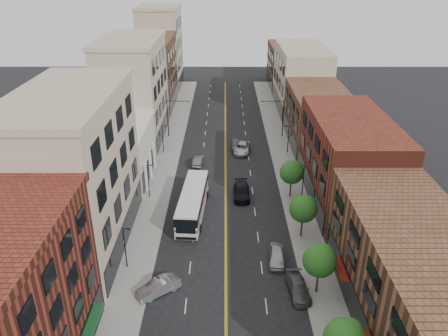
{
  "coord_description": "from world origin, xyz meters",
  "views": [
    {
      "loc": [
        -0.14,
        -31.12,
        30.96
      ],
      "look_at": [
        -0.23,
        23.36,
        5.0
      ],
      "focal_mm": 35.0,
      "sensor_mm": 36.0,
      "label": 1
    }
  ],
  "objects_px": {
    "car_angle_b": "(158,287)",
    "car_lane_a": "(242,192)",
    "car_parked_mid": "(298,288)",
    "car_parked_far": "(277,256)",
    "car_lane_c": "(236,145)",
    "car_lane_b": "(242,148)",
    "city_bus": "(193,201)",
    "car_lane_behind": "(198,161)"
  },
  "relations": [
    {
      "from": "city_bus",
      "to": "car_lane_behind",
      "type": "height_order",
      "value": "city_bus"
    },
    {
      "from": "car_lane_b",
      "to": "car_lane_c",
      "type": "distance_m",
      "value": 1.93
    },
    {
      "from": "car_angle_b",
      "to": "car_lane_behind",
      "type": "xyz_separation_m",
      "value": [
        2.32,
        31.22,
        -0.08
      ]
    },
    {
      "from": "car_parked_mid",
      "to": "car_lane_c",
      "type": "bearing_deg",
      "value": 93.35
    },
    {
      "from": "car_angle_b",
      "to": "car_lane_b",
      "type": "distance_m",
      "value": 37.85
    },
    {
      "from": "car_angle_b",
      "to": "car_parked_far",
      "type": "xyz_separation_m",
      "value": [
        12.73,
        5.23,
        0.01
      ]
    },
    {
      "from": "car_lane_behind",
      "to": "car_lane_a",
      "type": "xyz_separation_m",
      "value": [
        6.91,
        -10.91,
        0.13
      ]
    },
    {
      "from": "car_lane_a",
      "to": "car_lane_c",
      "type": "bearing_deg",
      "value": 91.39
    },
    {
      "from": "car_angle_b",
      "to": "car_lane_a",
      "type": "distance_m",
      "value": 22.32
    },
    {
      "from": "car_lane_behind",
      "to": "car_lane_c",
      "type": "height_order",
      "value": "car_lane_c"
    },
    {
      "from": "city_bus",
      "to": "car_parked_far",
      "type": "height_order",
      "value": "city_bus"
    },
    {
      "from": "car_parked_far",
      "to": "car_lane_c",
      "type": "height_order",
      "value": "car_lane_c"
    },
    {
      "from": "city_bus",
      "to": "car_lane_a",
      "type": "bearing_deg",
      "value": 38.91
    },
    {
      "from": "car_lane_a",
      "to": "car_lane_b",
      "type": "distance_m",
      "value": 16.24
    },
    {
      "from": "car_parked_mid",
      "to": "car_lane_a",
      "type": "height_order",
      "value": "car_lane_a"
    },
    {
      "from": "car_lane_behind",
      "to": "car_lane_a",
      "type": "height_order",
      "value": "car_lane_a"
    },
    {
      "from": "car_parked_mid",
      "to": "car_angle_b",
      "type": "bearing_deg",
      "value": 174.81
    },
    {
      "from": "car_angle_b",
      "to": "car_lane_behind",
      "type": "bearing_deg",
      "value": 139.48
    },
    {
      "from": "car_lane_behind",
      "to": "car_lane_b",
      "type": "height_order",
      "value": "car_lane_b"
    },
    {
      "from": "car_lane_b",
      "to": "car_lane_a",
      "type": "bearing_deg",
      "value": -85.22
    },
    {
      "from": "car_parked_far",
      "to": "car_lane_behind",
      "type": "height_order",
      "value": "car_parked_far"
    },
    {
      "from": "car_parked_far",
      "to": "car_lane_c",
      "type": "bearing_deg",
      "value": 101.89
    },
    {
      "from": "city_bus",
      "to": "car_lane_behind",
      "type": "xyz_separation_m",
      "value": [
        -0.21,
        15.64,
        -1.28
      ]
    },
    {
      "from": "car_parked_mid",
      "to": "car_lane_b",
      "type": "bearing_deg",
      "value": 92.04
    },
    {
      "from": "car_parked_far",
      "to": "car_lane_a",
      "type": "distance_m",
      "value": 15.49
    },
    {
      "from": "car_angle_b",
      "to": "car_parked_far",
      "type": "bearing_deg",
      "value": 76.06
    },
    {
      "from": "car_lane_behind",
      "to": "car_parked_mid",
      "type": "bearing_deg",
      "value": 114.5
    },
    {
      "from": "car_lane_b",
      "to": "car_lane_c",
      "type": "bearing_deg",
      "value": 131.32
    },
    {
      "from": "car_parked_far",
      "to": "car_lane_behind",
      "type": "relative_size",
      "value": 1.08
    },
    {
      "from": "car_parked_far",
      "to": "car_lane_c",
      "type": "relative_size",
      "value": 1.0
    },
    {
      "from": "car_lane_a",
      "to": "car_lane_b",
      "type": "bearing_deg",
      "value": 87.7
    },
    {
      "from": "car_angle_b",
      "to": "car_parked_mid",
      "type": "xyz_separation_m",
      "value": [
        14.33,
        -0.08,
        -0.07
      ]
    },
    {
      "from": "car_lane_b",
      "to": "car_angle_b",
      "type": "bearing_deg",
      "value": -98.03
    },
    {
      "from": "car_lane_behind",
      "to": "car_lane_c",
      "type": "xyz_separation_m",
      "value": [
        6.49,
        6.91,
        0.09
      ]
    },
    {
      "from": "car_lane_b",
      "to": "car_lane_c",
      "type": "relative_size",
      "value": 1.25
    },
    {
      "from": "city_bus",
      "to": "car_angle_b",
      "type": "distance_m",
      "value": 15.83
    },
    {
      "from": "city_bus",
      "to": "car_parked_far",
      "type": "xyz_separation_m",
      "value": [
        10.21,
        -10.35,
        -1.2
      ]
    },
    {
      "from": "car_lane_behind",
      "to": "car_lane_c",
      "type": "distance_m",
      "value": 9.48
    },
    {
      "from": "car_parked_far",
      "to": "car_lane_c",
      "type": "xyz_separation_m",
      "value": [
        -3.92,
        32.91,
        0.0
      ]
    },
    {
      "from": "car_lane_b",
      "to": "car_parked_mid",
      "type": "bearing_deg",
      "value": -75.97
    },
    {
      "from": "car_parked_far",
      "to": "city_bus",
      "type": "bearing_deg",
      "value": 139.69
    },
    {
      "from": "car_angle_b",
      "to": "car_lane_a",
      "type": "height_order",
      "value": "car_lane_a"
    }
  ]
}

